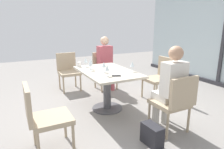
# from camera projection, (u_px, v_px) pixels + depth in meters

# --- Properties ---
(ground_plane) EXTENTS (12.00, 12.00, 0.00)m
(ground_plane) POSITION_uv_depth(u_px,v_px,m) (107.00, 109.00, 3.69)
(ground_plane) COLOR gray
(dining_table_main) EXTENTS (1.31, 0.86, 0.73)m
(dining_table_main) POSITION_uv_depth(u_px,v_px,m) (107.00, 81.00, 3.56)
(dining_table_main) COLOR #BCB29E
(dining_table_main) RESTS_ON ground_plane
(chair_far_right) EXTENTS (0.50, 0.46, 0.87)m
(chair_far_right) POSITION_uv_depth(u_px,v_px,m) (175.00, 101.00, 2.77)
(chair_far_right) COLOR tan
(chair_far_right) RESTS_ON ground_plane
(chair_far_left) EXTENTS (0.50, 0.46, 0.87)m
(chair_far_left) POSITION_uv_depth(u_px,v_px,m) (104.00, 68.00, 4.80)
(chair_far_left) COLOR tan
(chair_far_left) RESTS_ON ground_plane
(chair_front_right) EXTENTS (0.46, 0.50, 0.87)m
(chair_front_right) POSITION_uv_depth(u_px,v_px,m) (43.00, 115.00, 2.34)
(chair_front_right) COLOR tan
(chair_front_right) RESTS_ON ground_plane
(chair_side_end) EXTENTS (0.50, 0.46, 0.87)m
(chair_side_end) POSITION_uv_depth(u_px,v_px,m) (68.00, 69.00, 4.70)
(chair_side_end) COLOR tan
(chair_side_end) RESTS_ON ground_plane
(chair_near_window) EXTENTS (0.46, 0.51, 0.87)m
(chair_near_window) POSITION_uv_depth(u_px,v_px,m) (160.00, 75.00, 4.12)
(chair_near_window) COLOR tan
(chair_near_window) RESTS_ON ground_plane
(person_far_right) EXTENTS (0.39, 0.34, 1.26)m
(person_far_right) POSITION_uv_depth(u_px,v_px,m) (170.00, 85.00, 2.81)
(person_far_right) COLOR silver
(person_far_right) RESTS_ON ground_plane
(person_far_left) EXTENTS (0.39, 0.34, 1.26)m
(person_far_left) POSITION_uv_depth(u_px,v_px,m) (106.00, 61.00, 4.66)
(person_far_left) COLOR #B24C56
(person_far_left) RESTS_ON ground_plane
(wine_glass_0) EXTENTS (0.07, 0.07, 0.18)m
(wine_glass_0) POSITION_uv_depth(u_px,v_px,m) (104.00, 65.00, 3.38)
(wine_glass_0) COLOR silver
(wine_glass_0) RESTS_ON dining_table_main
(wine_glass_1) EXTENTS (0.07, 0.07, 0.18)m
(wine_glass_1) POSITION_uv_depth(u_px,v_px,m) (91.00, 63.00, 3.49)
(wine_glass_1) COLOR silver
(wine_glass_1) RESTS_ON dining_table_main
(wine_glass_2) EXTENTS (0.07, 0.07, 0.18)m
(wine_glass_2) POSITION_uv_depth(u_px,v_px,m) (132.00, 64.00, 3.42)
(wine_glass_2) COLOR silver
(wine_glass_2) RESTS_ON dining_table_main
(wine_glass_3) EXTENTS (0.07, 0.07, 0.18)m
(wine_glass_3) POSITION_uv_depth(u_px,v_px,m) (86.00, 60.00, 3.80)
(wine_glass_3) COLOR silver
(wine_glass_3) RESTS_ON dining_table_main
(wine_glass_4) EXTENTS (0.07, 0.07, 0.18)m
(wine_glass_4) POSITION_uv_depth(u_px,v_px,m) (107.00, 68.00, 3.12)
(wine_glass_4) COLOR silver
(wine_glass_4) RESTS_ON dining_table_main
(wine_glass_5) EXTENTS (0.07, 0.07, 0.18)m
(wine_glass_5) POSITION_uv_depth(u_px,v_px,m) (91.00, 62.00, 3.62)
(wine_glass_5) COLOR silver
(wine_glass_5) RESTS_ON dining_table_main
(coffee_cup) EXTENTS (0.08, 0.08, 0.09)m
(coffee_cup) POSITION_uv_depth(u_px,v_px,m) (79.00, 64.00, 3.84)
(coffee_cup) COLOR white
(coffee_cup) RESTS_ON dining_table_main
(cell_phone_on_table) EXTENTS (0.12, 0.16, 0.01)m
(cell_phone_on_table) POSITION_uv_depth(u_px,v_px,m) (116.00, 76.00, 3.16)
(cell_phone_on_table) COLOR black
(cell_phone_on_table) RESTS_ON dining_table_main
(handbag_0) EXTENTS (0.31, 0.18, 0.28)m
(handbag_0) POSITION_uv_depth(u_px,v_px,m) (152.00, 135.00, 2.56)
(handbag_0) COLOR #232328
(handbag_0) RESTS_ON ground_plane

